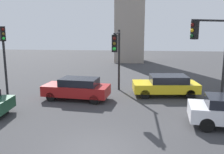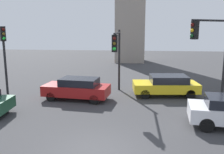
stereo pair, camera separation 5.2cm
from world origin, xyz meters
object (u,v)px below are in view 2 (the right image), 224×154
(traffic_light_1, at_px, (4,48))
(car_3, at_px, (77,88))
(car_1, at_px, (166,85))
(traffic_light_2, at_px, (117,49))
(traffic_light_3, at_px, (211,43))

(traffic_light_1, height_order, car_3, traffic_light_1)
(car_3, bearing_deg, car_1, -158.34)
(traffic_light_1, relative_size, traffic_light_2, 1.05)
(traffic_light_3, relative_size, car_3, 1.21)
(traffic_light_2, xyz_separation_m, traffic_light_3, (5.64, -1.19, 0.46))
(car_3, bearing_deg, traffic_light_3, -176.71)
(car_1, bearing_deg, car_3, 9.48)
(traffic_light_2, distance_m, traffic_light_3, 5.78)
(traffic_light_2, height_order, traffic_light_3, traffic_light_3)
(traffic_light_1, bearing_deg, car_3, 38.81)
(traffic_light_1, xyz_separation_m, car_1, (11.19, 1.04, -2.60))
(traffic_light_2, bearing_deg, car_3, -74.27)
(traffic_light_2, bearing_deg, traffic_light_3, 77.30)
(traffic_light_3, bearing_deg, car_1, -76.19)
(traffic_light_3, distance_m, car_1, 4.31)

